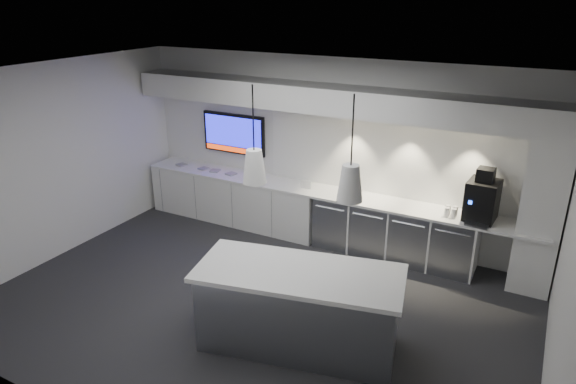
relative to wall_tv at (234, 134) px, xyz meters
The scene contains 28 objects.
floor 3.47m from the wall_tv, 52.18° to the right, with size 7.00×7.00×0.00m, color #28282A.
ceiling 3.42m from the wall_tv, 52.18° to the right, with size 7.00×7.00×0.00m, color black.
wall_back 1.90m from the wall_tv, ahead, with size 7.00×7.00×0.00m, color white.
wall_front 5.30m from the wall_tv, 68.99° to the right, with size 7.00×7.00×0.00m, color white.
wall_left 2.92m from the wall_tv, 123.17° to the right, with size 7.00×7.00×0.00m, color white.
wall_right 5.93m from the wall_tv, 24.38° to the right, with size 7.00×7.00×0.00m, color white.
back_counter 2.04m from the wall_tv, ahead, with size 6.80×0.65×0.04m, color white.
left_base_cabinets 1.17m from the wall_tv, 61.19° to the right, with size 3.30×0.63×0.86m, color white.
fridge_unit_a 2.45m from the wall_tv, ahead, with size 0.60×0.61×0.85m, color #9B9FA4.
fridge_unit_b 3.01m from the wall_tv, ahead, with size 0.60×0.61×0.85m, color #9B9FA4.
fridge_unit_c 3.60m from the wall_tv, ahead, with size 0.60×0.61×0.85m, color #9B9FA4.
fridge_unit_d 4.21m from the wall_tv, ahead, with size 0.60×0.61×0.85m, color #9B9FA4.
backsplash 3.10m from the wall_tv, ahead, with size 4.60×0.03×1.30m, color white.
soffit 2.09m from the wall_tv, ahead, with size 6.90×0.60×0.40m, color white.
column 5.11m from the wall_tv, ahead, with size 0.55×0.55×2.60m, color white.
wall_tv is the anchor object (origin of this frame).
island 4.17m from the wall_tv, 46.30° to the right, with size 2.51×1.47×0.99m.
bin 3.53m from the wall_tv, 62.32° to the right, with size 0.31×0.31×0.44m, color #9B9FA4.
coffee_machine 4.35m from the wall_tv, ahead, with size 0.45×0.61×0.76m.
sign_black 2.44m from the wall_tv, ahead, with size 0.14×0.02×0.18m, color black.
sign_white 1.74m from the wall_tv, 11.22° to the right, with size 0.18×0.02×0.14m, color white.
cup_cluster 4.01m from the wall_tv, ahead, with size 0.17×0.17×0.15m, color white, non-canonical shape.
tray_a 1.22m from the wall_tv, 161.97° to the right, with size 0.16×0.16×0.03m, color gray.
tray_b 0.87m from the wall_tv, 147.78° to the right, with size 0.16×0.16×0.03m, color gray.
tray_c 0.75m from the wall_tv, 126.73° to the right, with size 0.16×0.16×0.03m, color gray.
tray_d 0.73m from the wall_tv, 69.00° to the right, with size 0.16×0.16×0.03m, color gray.
pendant_left 3.72m from the wall_tv, 52.61° to the right, with size 0.26×0.26×1.08m.
pendant_right 4.48m from the wall_tv, 41.08° to the right, with size 0.26×0.26×1.08m.
Camera 1 is at (3.15, -4.99, 3.92)m, focal length 32.00 mm.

